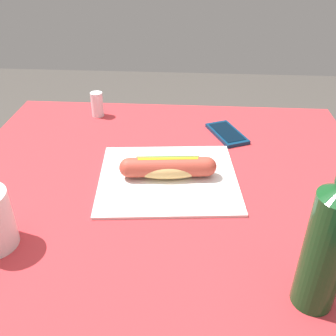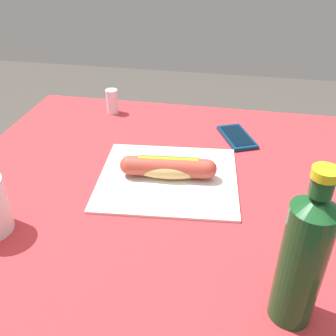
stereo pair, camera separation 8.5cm
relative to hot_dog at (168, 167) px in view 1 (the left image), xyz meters
The scene contains 6 objects.
dining_table 0.18m from the hot_dog, 101.73° to the right, with size 0.97×0.94×0.75m.
paper_wrapper 0.03m from the hot_dog, 84.54° to the right, with size 0.31×0.28×0.01m, color silver.
hot_dog is the anchor object (origin of this frame).
cell_phone 0.27m from the hot_dog, 56.78° to the left, with size 0.12×0.15×0.01m.
soda_bottle 0.41m from the hot_dog, 52.38° to the right, with size 0.06×0.06×0.26m.
salt_shaker 0.40m from the hot_dog, 125.81° to the left, with size 0.04×0.04×0.07m, color silver.
Camera 1 is at (0.06, -0.67, 1.24)m, focal length 40.88 mm.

